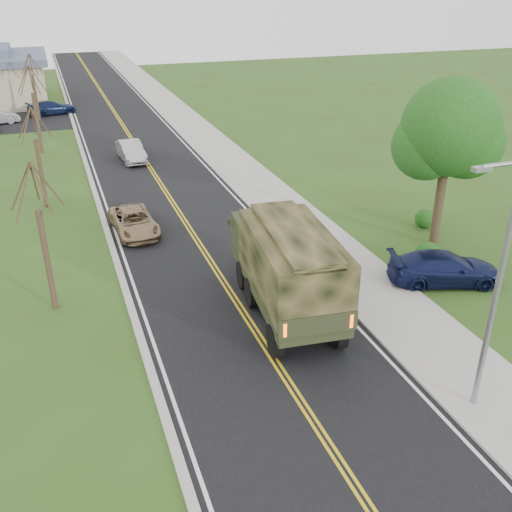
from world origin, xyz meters
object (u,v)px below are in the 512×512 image
suv_champagne (134,222)px  sedan_silver (131,151)px  military_truck (287,263)px  pickup_navy (445,268)px

suv_champagne → sedan_silver: bearing=78.1°
military_truck → sedan_silver: size_ratio=1.88×
suv_champagne → military_truck: bearing=-70.3°
military_truck → suv_champagne: military_truck is taller
sedan_silver → pickup_navy: sedan_silver is taller
suv_champagne → sedan_silver: sedan_silver is taller
suv_champagne → pickup_navy: pickup_navy is taller
suv_champagne → pickup_navy: (11.76, -10.01, 0.09)m
sedan_silver → suv_champagne: bearing=-101.6°
military_truck → suv_champagne: 11.03m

